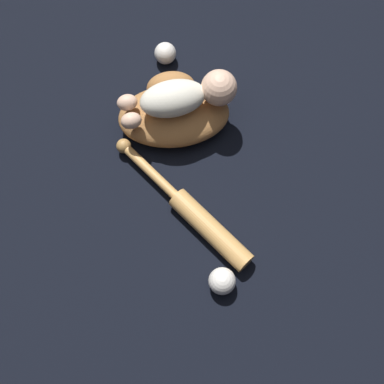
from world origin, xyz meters
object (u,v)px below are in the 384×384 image
object	(u,v)px
baby_figure	(185,96)
baseball_bat	(196,216)
baseball_glove	(173,111)
baseball_spare	(165,53)
baseball	(222,281)

from	to	relation	value
baby_figure	baseball_bat	xyz separation A→B (m)	(0.12, -0.28, -0.12)
baseball_glove	baby_figure	world-z (taller)	baby_figure
baseball_glove	baseball_spare	xyz separation A→B (m)	(-0.09, 0.19, -0.02)
baseball	baseball_spare	world-z (taller)	baseball
baseball_bat	baseball_spare	size ratio (longest dim) A/B	6.91
baby_figure	baseball_bat	size ratio (longest dim) A/B	0.69
baseball_bat	baseball	distance (m)	0.19
baseball_bat	baseball	xyz separation A→B (m)	(0.12, -0.15, 0.01)
baseball_glove	baseball	bearing A→B (deg)	-57.71
baseball_glove	baseball_bat	bearing A→B (deg)	-60.84
baseball_glove	baby_figure	xyz separation A→B (m)	(0.04, 0.00, 0.10)
baseball_bat	baseball_spare	distance (m)	0.53
baseball	baseball_spare	size ratio (longest dim) A/B	1.07
baseball_glove	baseball_spare	distance (m)	0.21
baby_figure	baseball_spare	world-z (taller)	baby_figure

